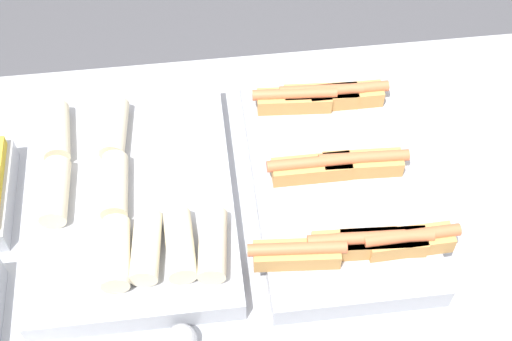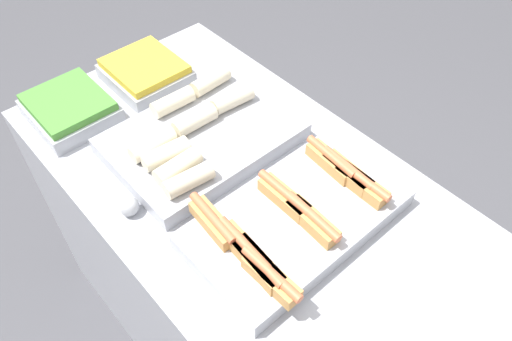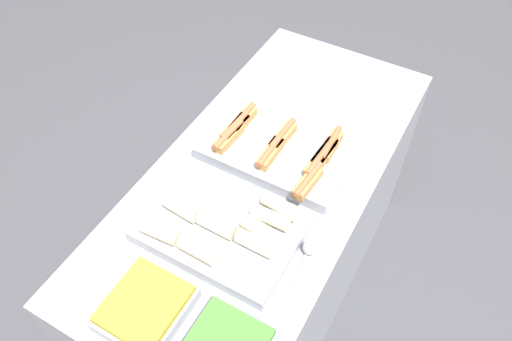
% 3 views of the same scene
% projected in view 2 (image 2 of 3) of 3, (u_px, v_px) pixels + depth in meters
% --- Properties ---
extents(counter, '(1.68, 0.77, 0.94)m').
position_uv_depth(counter, '(272.00, 295.00, 1.65)').
color(counter, '#A8AAB2').
rests_on(counter, ground_plane).
extents(tray_hotdogs, '(0.37, 0.55, 0.10)m').
position_uv_depth(tray_hotdogs, '(296.00, 217.00, 1.23)').
color(tray_hotdogs, '#A8AAB2').
rests_on(tray_hotdogs, counter).
extents(tray_wraps, '(0.37, 0.51, 0.10)m').
position_uv_depth(tray_wraps, '(199.00, 136.00, 1.42)').
color(tray_wraps, '#A8AAB2').
rests_on(tray_wraps, counter).
extents(tray_side_front, '(0.25, 0.23, 0.07)m').
position_uv_depth(tray_side_front, '(70.00, 109.00, 1.50)').
color(tray_side_front, '#A8AAB2').
rests_on(tray_side_front, counter).
extents(tray_side_back, '(0.25, 0.23, 0.07)m').
position_uv_depth(tray_side_back, '(146.00, 72.00, 1.62)').
color(tray_side_back, '#A8AAB2').
rests_on(tray_side_back, counter).
extents(serving_spoon_near, '(0.23, 0.05, 0.05)m').
position_uv_depth(serving_spoon_near, '(127.00, 204.00, 1.28)').
color(serving_spoon_near, '#B2B5BA').
rests_on(serving_spoon_near, counter).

